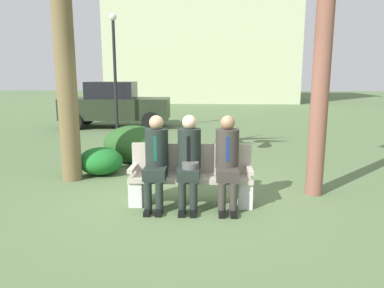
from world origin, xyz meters
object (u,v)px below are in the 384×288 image
(shrub_near_bench, at_px, (101,161))
(parked_car_near, at_px, (115,105))
(building_backdrop, at_px, (202,28))
(seated_man_middle, at_px, (189,157))
(shrub_mid_lawn, at_px, (134,144))
(seated_man_left, at_px, (156,157))
(street_lamp, at_px, (115,62))
(park_bench, at_px, (191,177))
(seated_man_right, at_px, (227,157))

(shrub_near_bench, xyz_separation_m, parked_car_near, (-1.39, 6.46, 0.57))
(building_backdrop, bearing_deg, parked_car_near, -101.26)
(seated_man_middle, height_order, shrub_mid_lawn, seated_man_middle)
(seated_man_left, distance_m, shrub_mid_lawn, 2.87)
(shrub_mid_lawn, height_order, street_lamp, street_lamp)
(street_lamp, bearing_deg, building_backdrop, 81.01)
(seated_man_left, distance_m, street_lamp, 7.35)
(street_lamp, distance_m, building_backdrop, 16.38)
(street_lamp, bearing_deg, shrub_near_bench, -78.95)
(seated_man_middle, height_order, building_backdrop, building_backdrop)
(park_bench, bearing_deg, parked_car_near, 112.04)
(seated_man_middle, bearing_deg, seated_man_right, 0.58)
(seated_man_left, distance_m, parked_car_near, 8.55)
(seated_man_left, relative_size, shrub_near_bench, 1.57)
(shrub_near_bench, height_order, shrub_mid_lawn, shrub_mid_lawn)
(seated_man_left, height_order, shrub_near_bench, seated_man_left)
(park_bench, bearing_deg, street_lamp, 113.15)
(shrub_near_bench, bearing_deg, seated_man_left, -50.74)
(seated_man_right, relative_size, street_lamp, 0.35)
(seated_man_left, bearing_deg, building_backdrop, 89.57)
(seated_man_middle, relative_size, seated_man_right, 1.00)
(shrub_near_bench, xyz_separation_m, building_backdrop, (1.51, 21.04, 5.09))
(building_backdrop, bearing_deg, shrub_mid_lawn, -93.11)
(parked_car_near, bearing_deg, park_bench, -67.96)
(park_bench, xyz_separation_m, shrub_mid_lawn, (-1.42, 2.58, -0.01))
(seated_man_right, relative_size, building_backdrop, 0.10)
(seated_man_left, xyz_separation_m, building_backdrop, (0.17, 22.68, 4.61))
(building_backdrop, bearing_deg, seated_man_middle, -89.22)
(building_backdrop, bearing_deg, park_bench, -89.16)
(park_bench, height_order, shrub_near_bench, park_bench)
(park_bench, bearing_deg, shrub_mid_lawn, 118.80)
(park_bench, bearing_deg, seated_man_middle, -99.09)
(park_bench, xyz_separation_m, parked_car_near, (-3.23, 7.98, 0.42))
(park_bench, distance_m, street_lamp, 7.49)
(seated_man_left, distance_m, building_backdrop, 23.14)
(shrub_near_bench, relative_size, parked_car_near, 0.22)
(parked_car_near, height_order, building_backdrop, building_backdrop)
(shrub_near_bench, bearing_deg, seated_man_right, -34.65)
(park_bench, bearing_deg, building_backdrop, 90.84)
(seated_man_left, height_order, parked_car_near, parked_car_near)
(seated_man_middle, distance_m, building_backdrop, 23.15)
(seated_man_right, height_order, shrub_mid_lawn, seated_man_right)
(street_lamp, height_order, building_backdrop, building_backdrop)
(park_bench, distance_m, parked_car_near, 8.62)
(park_bench, height_order, building_backdrop, building_backdrop)
(seated_man_left, height_order, shrub_mid_lawn, seated_man_left)
(shrub_near_bench, height_order, parked_car_near, parked_car_near)
(shrub_mid_lawn, bearing_deg, seated_man_right, -54.13)
(seated_man_right, bearing_deg, street_lamp, 116.51)
(seated_man_right, bearing_deg, seated_man_middle, -179.42)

